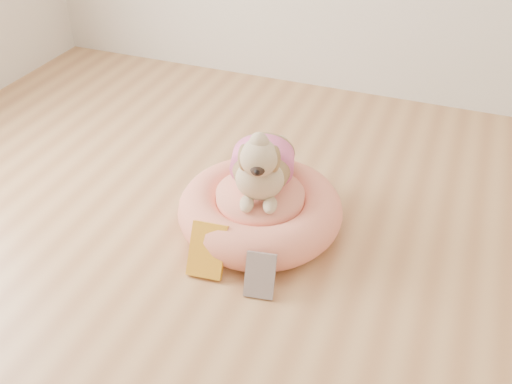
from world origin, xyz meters
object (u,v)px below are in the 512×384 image
(book_white, at_px, (260,275))
(book_yellow, at_px, (207,250))
(pet_bed, at_px, (260,210))
(dog, at_px, (262,153))

(book_white, bearing_deg, book_yellow, 160.47)
(pet_bed, bearing_deg, book_yellow, -106.25)
(pet_bed, xyz_separation_m, book_white, (0.14, -0.38, -0.01))
(book_yellow, bearing_deg, pet_bed, 67.59)
(book_yellow, xyz_separation_m, book_white, (0.24, -0.04, -0.02))
(book_yellow, distance_m, book_white, 0.25)
(pet_bed, relative_size, book_white, 4.06)
(pet_bed, distance_m, book_white, 0.41)
(pet_bed, xyz_separation_m, dog, (-0.01, 0.04, 0.27))
(dog, bearing_deg, pet_bed, -94.15)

